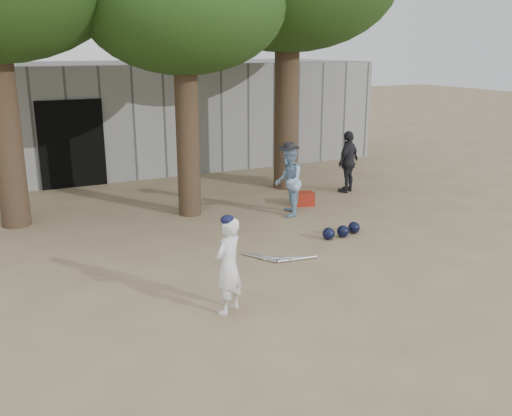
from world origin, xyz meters
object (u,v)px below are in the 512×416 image
boy_player (228,266)px  spectator_dark (348,162)px  spectator_blue (288,181)px  red_bag (304,199)px

boy_player → spectator_dark: bearing=-170.2°
spectator_blue → red_bag: size_ratio=3.54×
spectator_blue → spectator_dark: 2.58m
red_bag → spectator_dark: bearing=20.4°
spectator_dark → red_bag: 1.80m
spectator_blue → spectator_dark: size_ratio=0.99×
boy_player → spectator_dark: spectator_dark is taller
boy_player → red_bag: bearing=-163.7°
boy_player → red_bag: 5.59m
spectator_blue → spectator_dark: (2.31, 1.14, 0.01)m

